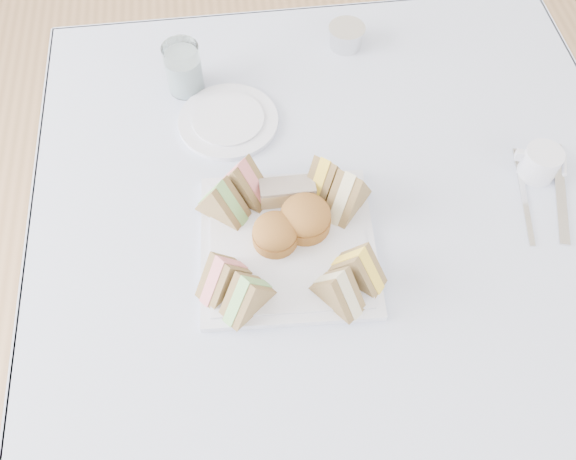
{
  "coord_description": "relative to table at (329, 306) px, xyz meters",
  "views": [
    {
      "loc": [
        -0.16,
        -0.55,
        1.57
      ],
      "look_at": [
        -0.1,
        -0.06,
        0.8
      ],
      "focal_mm": 38.0,
      "sensor_mm": 36.0,
      "label": 1
    }
  ],
  "objects": [
    {
      "name": "sandwich_bl_b",
      "position": [
        -0.16,
        0.04,
        0.43
      ],
      "size": [
        0.1,
        0.09,
        0.08
      ],
      "primitive_type": null,
      "rotation": [
        0.0,
        0.0,
        2.45
      ],
      "color": "brown",
      "rests_on": "serving_plate"
    },
    {
      "name": "creamer_jug",
      "position": [
        0.34,
        0.03,
        0.4
      ],
      "size": [
        0.08,
        0.08,
        0.05
      ],
      "primitive_type": "cylinder",
      "rotation": [
        0.0,
        0.0,
        -0.36
      ],
      "color": "silver",
      "rests_on": "tablecloth"
    },
    {
      "name": "scone_left",
      "position": [
        -0.12,
        -0.06,
        0.41
      ],
      "size": [
        0.08,
        0.08,
        0.05
      ],
      "primitive_type": "cylinder",
      "rotation": [
        0.0,
        0.0,
        -0.16
      ],
      "color": "brown",
      "rests_on": "serving_plate"
    },
    {
      "name": "sandwich_fr_b",
      "position": [
        -0.04,
        -0.17,
        0.43
      ],
      "size": [
        0.08,
        0.09,
        0.07
      ],
      "primitive_type": null,
      "rotation": [
        0.0,
        0.0,
        -0.9
      ],
      "color": "brown",
      "rests_on": "serving_plate"
    },
    {
      "name": "sandwich_fl_b",
      "position": [
        -0.17,
        -0.16,
        0.43
      ],
      "size": [
        0.09,
        0.09,
        0.08
      ],
      "primitive_type": null,
      "rotation": [
        0.0,
        0.0,
        0.69
      ],
      "color": "brown",
      "rests_on": "serving_plate"
    },
    {
      "name": "sandwich_bl_a",
      "position": [
        -0.19,
        0.01,
        0.43
      ],
      "size": [
        0.09,
        0.09,
        0.08
      ],
      "primitive_type": null,
      "rotation": [
        0.0,
        0.0,
        2.46
      ],
      "color": "brown",
      "rests_on": "serving_plate"
    },
    {
      "name": "table",
      "position": [
        0.0,
        0.0,
        0.0
      ],
      "size": [
        0.9,
        0.9,
        0.74
      ],
      "primitive_type": "cube",
      "color": "brown",
      "rests_on": "floor"
    },
    {
      "name": "scone_right",
      "position": [
        -0.07,
        -0.04,
        0.41
      ],
      "size": [
        0.1,
        0.1,
        0.05
      ],
      "primitive_type": "cylinder",
      "rotation": [
        0.0,
        0.0,
        0.26
      ],
      "color": "brown",
      "rests_on": "serving_plate"
    },
    {
      "name": "pastry_slice",
      "position": [
        -0.09,
        0.02,
        0.41
      ],
      "size": [
        0.09,
        0.04,
        0.04
      ],
      "primitive_type": "cube",
      "rotation": [
        0.0,
        0.0,
        -0.01
      ],
      "color": "#D5BE85",
      "rests_on": "serving_plate"
    },
    {
      "name": "tablecloth",
      "position": [
        0.0,
        0.0,
        0.37
      ],
      "size": [
        1.02,
        1.02,
        0.01
      ],
      "primitive_type": "cube",
      "color": "#B2C0F7",
      "rests_on": "table"
    },
    {
      "name": "fork",
      "position": [
        0.3,
        -0.03,
        0.38
      ],
      "size": [
        0.04,
        0.16,
        0.0
      ],
      "primitive_type": "cube",
      "rotation": [
        0.0,
        0.0,
        -0.19
      ],
      "color": "silver",
      "rests_on": "tablecloth"
    },
    {
      "name": "sandwich_br_b",
      "position": [
        -0.03,
        0.03,
        0.43
      ],
      "size": [
        0.09,
        0.09,
        0.08
      ],
      "primitive_type": null,
      "rotation": [
        0.0,
        0.0,
        -2.25
      ],
      "color": "brown",
      "rests_on": "serving_plate"
    },
    {
      "name": "floor",
      "position": [
        0.0,
        0.0,
        -0.37
      ],
      "size": [
        4.0,
        4.0,
        0.0
      ],
      "primitive_type": "plane",
      "color": "#9E7751",
      "rests_on": "ground"
    },
    {
      "name": "water_glass",
      "position": [
        -0.24,
        0.31,
        0.42
      ],
      "size": [
        0.08,
        0.08,
        0.1
      ],
      "primitive_type": "cylinder",
      "rotation": [
        0.0,
        0.0,
        -0.32
      ],
      "color": "white",
      "rests_on": "tablecloth"
    },
    {
      "name": "sandwich_fr_a",
      "position": [
        -0.0,
        -0.13,
        0.43
      ],
      "size": [
        0.09,
        0.09,
        0.08
      ],
      "primitive_type": null,
      "rotation": [
        0.0,
        0.0,
        -0.73
      ],
      "color": "brown",
      "rests_on": "serving_plate"
    },
    {
      "name": "tea_strainer",
      "position": [
        0.07,
        0.39,
        0.4
      ],
      "size": [
        0.09,
        0.09,
        0.04
      ],
      "primitive_type": "cylinder",
      "rotation": [
        0.0,
        0.0,
        -0.26
      ],
      "color": "silver",
      "rests_on": "tablecloth"
    },
    {
      "name": "sandwich_br_a",
      "position": [
        0.01,
        -0.0,
        0.43
      ],
      "size": [
        0.09,
        0.1,
        0.08
      ],
      "primitive_type": null,
      "rotation": [
        0.0,
        0.0,
        -2.27
      ],
      "color": "brown",
      "rests_on": "serving_plate"
    },
    {
      "name": "sandwich_fl_a",
      "position": [
        -0.2,
        -0.12,
        0.43
      ],
      "size": [
        0.09,
        0.09,
        0.08
      ],
      "primitive_type": null,
      "rotation": [
        0.0,
        0.0,
        0.71
      ],
      "color": "brown",
      "rests_on": "serving_plate"
    },
    {
      "name": "side_plate",
      "position": [
        -0.17,
        0.21,
        0.38
      ],
      "size": [
        0.23,
        0.23,
        0.01
      ],
      "primitive_type": "cylinder",
      "rotation": [
        0.0,
        0.0,
        0.35
      ],
      "color": "silver",
      "rests_on": "tablecloth"
    },
    {
      "name": "knife",
      "position": [
        0.37,
        -0.02,
        0.38
      ],
      "size": [
        0.08,
        0.2,
        0.0
      ],
      "primitive_type": "cube",
      "rotation": [
        0.0,
        0.0,
        -0.29
      ],
      "color": "silver",
      "rests_on": "tablecloth"
    },
    {
      "name": "serving_plate",
      "position": [
        -0.1,
        -0.06,
        0.38
      ],
      "size": [
        0.29,
        0.29,
        0.01
      ],
      "primitive_type": "cube",
      "rotation": [
        0.0,
        0.0,
        -0.06
      ],
      "color": "silver",
      "rests_on": "tablecloth"
    }
  ]
}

